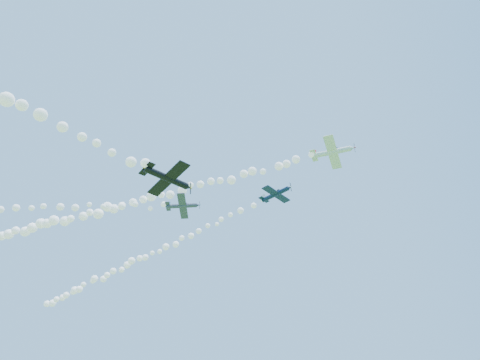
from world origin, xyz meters
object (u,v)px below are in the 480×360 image
(plane_grey, at_px, (183,206))
(plane_black, at_px, (168,178))
(plane_white, at_px, (332,152))
(plane_navy, at_px, (276,194))

(plane_grey, distance_m, plane_black, 24.75)
(plane_white, bearing_deg, plane_grey, 175.15)
(plane_navy, height_order, plane_black, plane_navy)
(plane_navy, xyz_separation_m, plane_black, (-10.23, -21.93, -10.46))
(plane_navy, distance_m, plane_black, 26.36)
(plane_navy, relative_size, plane_grey, 0.98)
(plane_white, bearing_deg, plane_navy, 157.56)
(plane_white, distance_m, plane_grey, 30.52)
(plane_navy, distance_m, plane_grey, 18.61)
(plane_white, height_order, plane_grey, plane_white)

